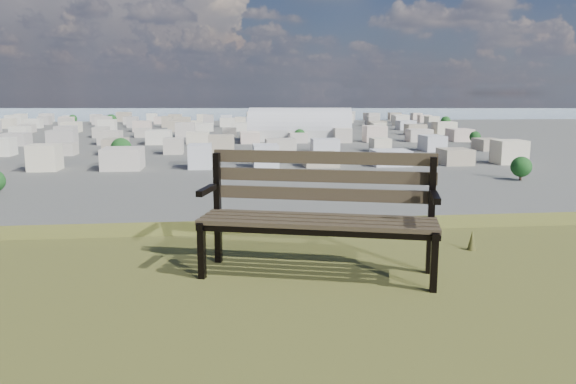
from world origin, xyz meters
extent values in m
cube|color=#403625|center=(0.87, 2.47, 25.43)|extent=(1.72, 0.57, 0.03)
cube|color=#403625|center=(0.90, 2.58, 25.43)|extent=(1.72, 0.57, 0.03)
cube|color=#403625|center=(0.94, 2.69, 25.43)|extent=(1.72, 0.57, 0.03)
cube|color=#403625|center=(0.97, 2.81, 25.43)|extent=(1.72, 0.57, 0.03)
cube|color=#403625|center=(0.99, 2.88, 25.59)|extent=(1.70, 0.53, 0.10)
cube|color=#403625|center=(1.00, 2.91, 25.73)|extent=(1.70, 0.53, 0.10)
cube|color=#403625|center=(1.00, 2.93, 25.87)|extent=(1.70, 0.53, 0.10)
cube|color=black|center=(0.05, 2.69, 25.22)|extent=(0.06, 0.07, 0.43)
cube|color=black|center=(0.17, 3.09, 25.45)|extent=(0.06, 0.07, 0.90)
cube|color=black|center=(0.11, 2.87, 25.40)|extent=(0.18, 0.48, 0.05)
cube|color=black|center=(0.10, 2.83, 25.65)|extent=(0.15, 0.35, 0.04)
cube|color=black|center=(1.67, 2.21, 25.22)|extent=(0.06, 0.07, 0.43)
cube|color=black|center=(1.79, 2.62, 25.45)|extent=(0.06, 0.07, 0.90)
cube|color=black|center=(1.73, 2.40, 25.40)|extent=(0.18, 0.48, 0.05)
cube|color=black|center=(1.72, 2.36, 25.65)|extent=(0.15, 0.35, 0.04)
cube|color=black|center=(0.87, 2.46, 25.39)|extent=(1.71, 0.53, 0.04)
cube|color=black|center=(0.97, 2.82, 25.39)|extent=(1.71, 0.53, 0.04)
cone|color=brown|center=(2.40, 3.20, 25.09)|extent=(0.08, 0.08, 0.18)
cube|color=#BBBBB6|center=(42.01, 314.12, 3.18)|extent=(60.35, 33.20, 6.35)
cylinder|color=silver|center=(42.01, 314.12, 6.35)|extent=(60.35, 33.20, 24.13)
cube|color=silver|center=(-60.00, 200.00, 3.50)|extent=(11.00, 11.00, 7.00)
cube|color=#B7AD9D|center=(-36.00, 200.00, 3.50)|extent=(11.00, 11.00, 7.00)
cube|color=beige|center=(-12.00, 200.00, 3.50)|extent=(11.00, 11.00, 7.00)
cube|color=silver|center=(12.00, 200.00, 3.50)|extent=(11.00, 11.00, 7.00)
cube|color=beige|center=(36.00, 200.00, 3.50)|extent=(11.00, 11.00, 7.00)
cube|color=tan|center=(60.00, 200.00, 3.50)|extent=(11.00, 11.00, 7.00)
cube|color=beige|center=(84.00, 200.00, 3.50)|extent=(11.00, 11.00, 7.00)
cube|color=#AFA79F|center=(108.00, 200.00, 3.50)|extent=(11.00, 11.00, 7.00)
cube|color=#B7AD9D|center=(-96.00, 250.00, 3.50)|extent=(11.00, 11.00, 7.00)
cube|color=beige|center=(-72.00, 250.00, 3.50)|extent=(11.00, 11.00, 7.00)
cube|color=silver|center=(-48.00, 250.00, 3.50)|extent=(11.00, 11.00, 7.00)
cube|color=beige|center=(-24.00, 250.00, 3.50)|extent=(11.00, 11.00, 7.00)
cube|color=tan|center=(0.00, 250.00, 3.50)|extent=(11.00, 11.00, 7.00)
cube|color=beige|center=(24.00, 250.00, 3.50)|extent=(11.00, 11.00, 7.00)
cube|color=#AFA79F|center=(48.00, 250.00, 3.50)|extent=(11.00, 11.00, 7.00)
cube|color=silver|center=(72.00, 250.00, 3.50)|extent=(11.00, 11.00, 7.00)
cube|color=#B7AD9D|center=(96.00, 250.00, 3.50)|extent=(11.00, 11.00, 7.00)
cube|color=beige|center=(120.00, 250.00, 3.50)|extent=(11.00, 11.00, 7.00)
cube|color=beige|center=(-108.00, 300.00, 3.50)|extent=(11.00, 11.00, 7.00)
cube|color=tan|center=(-84.00, 300.00, 3.50)|extent=(11.00, 11.00, 7.00)
cube|color=beige|center=(-60.00, 300.00, 3.50)|extent=(11.00, 11.00, 7.00)
cube|color=#AFA79F|center=(-36.00, 300.00, 3.50)|extent=(11.00, 11.00, 7.00)
cube|color=silver|center=(-12.00, 300.00, 3.50)|extent=(11.00, 11.00, 7.00)
cube|color=#B7AD9D|center=(12.00, 300.00, 3.50)|extent=(11.00, 11.00, 7.00)
cube|color=beige|center=(36.00, 300.00, 3.50)|extent=(11.00, 11.00, 7.00)
cube|color=silver|center=(60.00, 300.00, 3.50)|extent=(11.00, 11.00, 7.00)
cube|color=beige|center=(84.00, 300.00, 3.50)|extent=(11.00, 11.00, 7.00)
cube|color=tan|center=(108.00, 300.00, 3.50)|extent=(11.00, 11.00, 7.00)
cube|color=beige|center=(132.00, 300.00, 3.50)|extent=(11.00, 11.00, 7.00)
cube|color=silver|center=(-120.00, 350.00, 3.50)|extent=(11.00, 11.00, 7.00)
cube|color=#B7AD9D|center=(-96.00, 350.00, 3.50)|extent=(11.00, 11.00, 7.00)
cube|color=beige|center=(-72.00, 350.00, 3.50)|extent=(11.00, 11.00, 7.00)
cube|color=silver|center=(-48.00, 350.00, 3.50)|extent=(11.00, 11.00, 7.00)
cube|color=beige|center=(-24.00, 350.00, 3.50)|extent=(11.00, 11.00, 7.00)
cube|color=tan|center=(0.00, 350.00, 3.50)|extent=(11.00, 11.00, 7.00)
cube|color=beige|center=(24.00, 350.00, 3.50)|extent=(11.00, 11.00, 7.00)
cube|color=#AFA79F|center=(48.00, 350.00, 3.50)|extent=(11.00, 11.00, 7.00)
cube|color=silver|center=(72.00, 350.00, 3.50)|extent=(11.00, 11.00, 7.00)
cube|color=#B7AD9D|center=(96.00, 350.00, 3.50)|extent=(11.00, 11.00, 7.00)
cube|color=beige|center=(120.00, 350.00, 3.50)|extent=(11.00, 11.00, 7.00)
cube|color=silver|center=(144.00, 350.00, 3.50)|extent=(11.00, 11.00, 7.00)
cube|color=tan|center=(-132.00, 400.00, 3.50)|extent=(11.00, 11.00, 7.00)
cube|color=beige|center=(-108.00, 400.00, 3.50)|extent=(11.00, 11.00, 7.00)
cube|color=#AFA79F|center=(-84.00, 400.00, 3.50)|extent=(11.00, 11.00, 7.00)
cube|color=silver|center=(-60.00, 400.00, 3.50)|extent=(11.00, 11.00, 7.00)
cube|color=#B7AD9D|center=(-36.00, 400.00, 3.50)|extent=(11.00, 11.00, 7.00)
cube|color=beige|center=(-12.00, 400.00, 3.50)|extent=(11.00, 11.00, 7.00)
cube|color=silver|center=(12.00, 400.00, 3.50)|extent=(11.00, 11.00, 7.00)
cube|color=beige|center=(36.00, 400.00, 3.50)|extent=(11.00, 11.00, 7.00)
cube|color=tan|center=(60.00, 400.00, 3.50)|extent=(11.00, 11.00, 7.00)
cube|color=beige|center=(84.00, 400.00, 3.50)|extent=(11.00, 11.00, 7.00)
cube|color=#AFA79F|center=(108.00, 400.00, 3.50)|extent=(11.00, 11.00, 7.00)
cube|color=silver|center=(132.00, 400.00, 3.50)|extent=(11.00, 11.00, 7.00)
cube|color=#B7AD9D|center=(156.00, 400.00, 3.50)|extent=(11.00, 11.00, 7.00)
cube|color=beige|center=(-168.00, 450.00, 3.50)|extent=(11.00, 11.00, 7.00)
cube|color=silver|center=(-144.00, 450.00, 3.50)|extent=(11.00, 11.00, 7.00)
cube|color=beige|center=(-120.00, 450.00, 3.50)|extent=(11.00, 11.00, 7.00)
cube|color=tan|center=(-96.00, 450.00, 3.50)|extent=(11.00, 11.00, 7.00)
cube|color=beige|center=(-72.00, 450.00, 3.50)|extent=(11.00, 11.00, 7.00)
cube|color=#AFA79F|center=(-48.00, 450.00, 3.50)|extent=(11.00, 11.00, 7.00)
cube|color=silver|center=(-24.00, 450.00, 3.50)|extent=(11.00, 11.00, 7.00)
cube|color=#B7AD9D|center=(0.00, 450.00, 3.50)|extent=(11.00, 11.00, 7.00)
cube|color=beige|center=(24.00, 450.00, 3.50)|extent=(11.00, 11.00, 7.00)
cube|color=silver|center=(48.00, 450.00, 3.50)|extent=(11.00, 11.00, 7.00)
cube|color=beige|center=(72.00, 450.00, 3.50)|extent=(11.00, 11.00, 7.00)
cube|color=tan|center=(96.00, 450.00, 3.50)|extent=(11.00, 11.00, 7.00)
cube|color=beige|center=(120.00, 450.00, 3.50)|extent=(11.00, 11.00, 7.00)
cube|color=#AFA79F|center=(144.00, 450.00, 3.50)|extent=(11.00, 11.00, 7.00)
cube|color=silver|center=(168.00, 450.00, 3.50)|extent=(11.00, 11.00, 7.00)
cube|color=#B7AD9D|center=(-180.00, 500.00, 3.50)|extent=(11.00, 11.00, 7.00)
cube|color=beige|center=(-156.00, 500.00, 3.50)|extent=(11.00, 11.00, 7.00)
cube|color=silver|center=(-132.00, 500.00, 3.50)|extent=(11.00, 11.00, 7.00)
cube|color=beige|center=(-108.00, 500.00, 3.50)|extent=(11.00, 11.00, 7.00)
cube|color=tan|center=(-84.00, 500.00, 3.50)|extent=(11.00, 11.00, 7.00)
cube|color=beige|center=(-60.00, 500.00, 3.50)|extent=(11.00, 11.00, 7.00)
cube|color=#AFA79F|center=(-36.00, 500.00, 3.50)|extent=(11.00, 11.00, 7.00)
cube|color=silver|center=(-12.00, 500.00, 3.50)|extent=(11.00, 11.00, 7.00)
cube|color=#B7AD9D|center=(12.00, 500.00, 3.50)|extent=(11.00, 11.00, 7.00)
cube|color=beige|center=(36.00, 500.00, 3.50)|extent=(11.00, 11.00, 7.00)
cube|color=silver|center=(60.00, 500.00, 3.50)|extent=(11.00, 11.00, 7.00)
cube|color=beige|center=(84.00, 500.00, 3.50)|extent=(11.00, 11.00, 7.00)
cube|color=tan|center=(108.00, 500.00, 3.50)|extent=(11.00, 11.00, 7.00)
cube|color=beige|center=(132.00, 500.00, 3.50)|extent=(11.00, 11.00, 7.00)
cube|color=#AFA79F|center=(156.00, 500.00, 3.50)|extent=(11.00, 11.00, 7.00)
cube|color=silver|center=(180.00, 500.00, 3.50)|extent=(11.00, 11.00, 7.00)
cube|color=#B7AD9D|center=(-192.00, 550.00, 3.50)|extent=(11.00, 11.00, 7.00)
cube|color=beige|center=(-168.00, 550.00, 3.50)|extent=(11.00, 11.00, 7.00)
cube|color=silver|center=(-144.00, 550.00, 3.50)|extent=(11.00, 11.00, 7.00)
cube|color=beige|center=(-120.00, 550.00, 3.50)|extent=(11.00, 11.00, 7.00)
cube|color=tan|center=(-96.00, 550.00, 3.50)|extent=(11.00, 11.00, 7.00)
cube|color=beige|center=(-72.00, 550.00, 3.50)|extent=(11.00, 11.00, 7.00)
cube|color=#AFA79F|center=(-48.00, 550.00, 3.50)|extent=(11.00, 11.00, 7.00)
cube|color=silver|center=(-24.00, 550.00, 3.50)|extent=(11.00, 11.00, 7.00)
cube|color=#B7AD9D|center=(0.00, 550.00, 3.50)|extent=(11.00, 11.00, 7.00)
cube|color=beige|center=(24.00, 550.00, 3.50)|extent=(11.00, 11.00, 7.00)
cube|color=silver|center=(48.00, 550.00, 3.50)|extent=(11.00, 11.00, 7.00)
cube|color=beige|center=(72.00, 550.00, 3.50)|extent=(11.00, 11.00, 7.00)
cube|color=tan|center=(96.00, 550.00, 3.50)|extent=(11.00, 11.00, 7.00)
cube|color=beige|center=(120.00, 550.00, 3.50)|extent=(11.00, 11.00, 7.00)
cube|color=#AFA79F|center=(144.00, 550.00, 3.50)|extent=(11.00, 11.00, 7.00)
cube|color=silver|center=(168.00, 550.00, 3.50)|extent=(11.00, 11.00, 7.00)
cube|color=#B7AD9D|center=(192.00, 550.00, 3.50)|extent=(11.00, 11.00, 7.00)
cylinder|color=#322419|center=(90.00, 160.00, 1.05)|extent=(0.80, 0.80, 2.10)
sphere|color=#133714|center=(90.00, 160.00, 4.20)|extent=(6.30, 6.30, 6.30)
cylinder|color=#322419|center=(-40.00, 220.00, 1.35)|extent=(0.80, 0.80, 2.70)
sphere|color=#133714|center=(-40.00, 220.00, 5.40)|extent=(8.10, 8.10, 8.10)
cylinder|color=#322419|center=(130.00, 280.00, 0.97)|extent=(0.80, 0.80, 1.95)
sphere|color=#133714|center=(130.00, 280.00, 3.90)|extent=(5.85, 5.85, 5.85)
cylinder|color=#322419|center=(60.00, 400.00, 1.12)|extent=(0.80, 0.80, 2.25)
sphere|color=#133714|center=(60.00, 400.00, 4.50)|extent=(6.75, 6.75, 6.75)
cylinder|color=#322419|center=(-90.00, 460.00, 1.43)|extent=(0.80, 0.80, 2.85)
sphere|color=#133714|center=(-90.00, 460.00, 5.70)|extent=(8.55, 8.55, 8.55)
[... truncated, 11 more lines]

